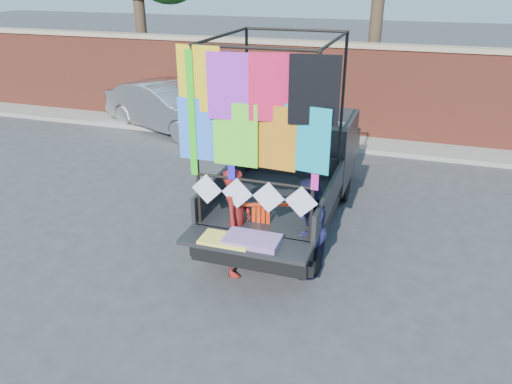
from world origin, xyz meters
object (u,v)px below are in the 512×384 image
(woman, at_px, (237,223))
(man, at_px, (307,229))
(sedan, at_px, (168,106))
(pickup_truck, at_px, (298,166))

(woman, relative_size, man, 1.08)
(sedan, bearing_deg, man, -115.75)
(sedan, bearing_deg, woman, -122.49)
(pickup_truck, bearing_deg, sedan, 140.76)
(woman, bearing_deg, pickup_truck, -5.55)
(pickup_truck, xyz_separation_m, sedan, (-4.89, 4.00, -0.17))
(sedan, relative_size, woman, 2.51)
(sedan, bearing_deg, pickup_truck, -106.68)
(sedan, xyz_separation_m, man, (5.62, -6.30, 0.09))
(pickup_truck, xyz_separation_m, man, (0.72, -2.31, -0.08))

